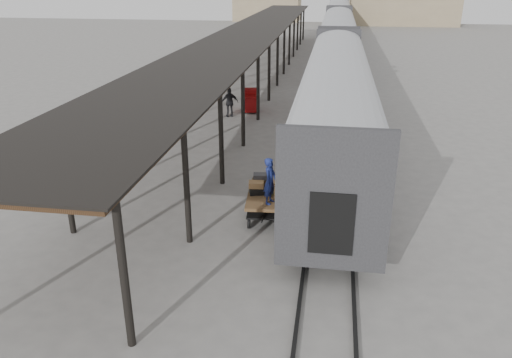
{
  "coord_description": "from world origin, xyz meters",
  "views": [
    {
      "loc": [
        3.03,
        -15.91,
        8.18
      ],
      "look_at": [
        0.61,
        -0.39,
        1.7
      ],
      "focal_mm": 35.0,
      "sensor_mm": 36.0,
      "label": 1
    }
  ],
  "objects": [
    {
      "name": "baggage_cart",
      "position": [
        0.85,
        0.22,
        0.65
      ],
      "size": [
        1.42,
        2.48,
        0.86
      ],
      "rotation": [
        0.0,
        0.0,
        0.07
      ],
      "color": "brown",
      "rests_on": "ground"
    },
    {
      "name": "ground",
      "position": [
        0.0,
        0.0,
        0.0
      ],
      "size": [
        160.0,
        160.0,
        0.0
      ],
      "primitive_type": "plane",
      "color": "slate",
      "rests_on": "ground"
    },
    {
      "name": "rails",
      "position": [
        3.2,
        34.0,
        0.06
      ],
      "size": [
        1.54,
        150.0,
        0.12
      ],
      "color": "black",
      "rests_on": "ground"
    },
    {
      "name": "luggage_tug",
      "position": [
        -2.08,
        15.0,
        0.63
      ],
      "size": [
        1.18,
        1.68,
        1.37
      ],
      "rotation": [
        0.0,
        0.0,
        0.16
      ],
      "color": "maroon",
      "rests_on": "ground"
    },
    {
      "name": "pedestrian",
      "position": [
        -3.16,
        13.41,
        0.9
      ],
      "size": [
        1.14,
        0.84,
        1.8
      ],
      "primitive_type": "imported",
      "rotation": [
        0.0,
        0.0,
        3.58
      ],
      "color": "black",
      "rests_on": "ground"
    },
    {
      "name": "porter",
      "position": [
        1.1,
        -0.43,
        1.68
      ],
      "size": [
        0.53,
        0.67,
        1.63
      ],
      "primitive_type": "imported",
      "rotation": [
        0.0,
        0.0,
        1.32
      ],
      "color": "navy",
      "rests_on": "baggage_cart"
    },
    {
      "name": "suitcase_stack",
      "position": [
        0.7,
        0.59,
        1.06
      ],
      "size": [
        1.2,
        1.18,
        0.6
      ],
      "rotation": [
        0.0,
        0.0,
        0.07
      ],
      "color": "#39383B",
      "rests_on": "baggage_cart"
    },
    {
      "name": "canopy",
      "position": [
        -3.4,
        24.0,
        4.0
      ],
      "size": [
        4.9,
        64.3,
        4.15
      ],
      "color": "#422B19",
      "rests_on": "ground"
    },
    {
      "name": "train",
      "position": [
        3.19,
        33.79,
        2.69
      ],
      "size": [
        3.45,
        76.01,
        4.01
      ],
      "color": "silver",
      "rests_on": "ground"
    },
    {
      "name": "building_far",
      "position": [
        14.0,
        78.0,
        4.0
      ],
      "size": [
        18.0,
        10.0,
        8.0
      ],
      "primitive_type": "cube",
      "color": "tan",
      "rests_on": "ground"
    },
    {
      "name": "building_left",
      "position": [
        -10.0,
        82.0,
        3.0
      ],
      "size": [
        12.0,
        8.0,
        6.0
      ],
      "primitive_type": "cube",
      "color": "tan",
      "rests_on": "ground"
    }
  ]
}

